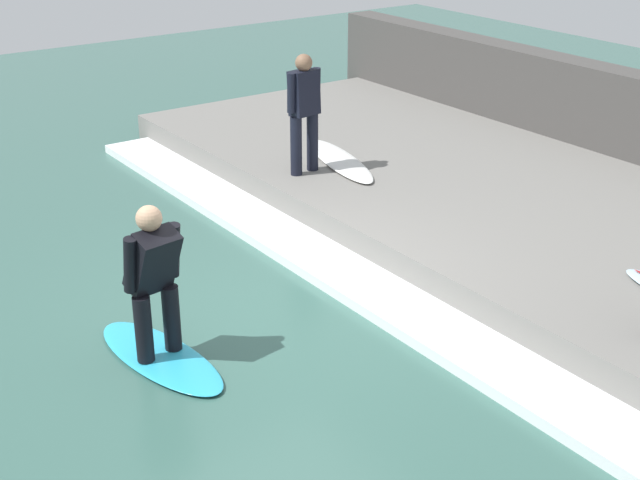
# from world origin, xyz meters

# --- Properties ---
(ground_plane) EXTENTS (28.00, 28.00, 0.00)m
(ground_plane) POSITION_xyz_m (0.00, 0.00, 0.00)
(ground_plane) COLOR #386056
(concrete_ledge) EXTENTS (4.40, 12.48, 0.40)m
(concrete_ledge) POSITION_xyz_m (3.58, 0.00, 0.20)
(concrete_ledge) COLOR slate
(concrete_ledge) RESTS_ON ground_plane
(wave_foam_crest) EXTENTS (0.71, 11.85, 0.12)m
(wave_foam_crest) POSITION_xyz_m (1.02, 0.00, 0.06)
(wave_foam_crest) COLOR white
(wave_foam_crest) RESTS_ON ground_plane
(surfboard_riding) EXTENTS (0.83, 1.77, 0.06)m
(surfboard_riding) POSITION_xyz_m (-1.34, -0.07, 0.03)
(surfboard_riding) COLOR #2DADD1
(surfboard_riding) RESTS_ON ground_plane
(surfer_riding) EXTENTS (0.55, 0.49, 1.45)m
(surfer_riding) POSITION_xyz_m (-1.34, -0.07, 0.86)
(surfer_riding) COLOR black
(surfer_riding) RESTS_ON surfboard_riding
(surfer_waiting_far) EXTENTS (0.52, 0.29, 1.54)m
(surfer_waiting_far) POSITION_xyz_m (2.00, 2.47, 1.27)
(surfer_waiting_far) COLOR black
(surfer_waiting_far) RESTS_ON concrete_ledge
(surfboard_waiting_far) EXTENTS (0.95, 2.01, 0.06)m
(surfboard_waiting_far) POSITION_xyz_m (2.60, 2.51, 0.43)
(surfboard_waiting_far) COLOR white
(surfboard_waiting_far) RESTS_ON concrete_ledge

